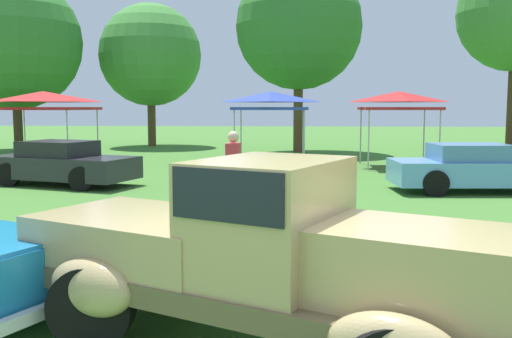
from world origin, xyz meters
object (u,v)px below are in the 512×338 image
object	(u,v)px
canopy_tent_left_field	(43,99)
canopy_tent_center_field	(271,100)
show_car_charcoal	(62,164)
feature_pickup_truck	(261,254)
spectator_near_truck	(233,171)
canopy_tent_right_field	(399,99)
show_car_skyblue	(474,168)

from	to	relation	value
canopy_tent_left_field	canopy_tent_center_field	xyz separation A→B (m)	(8.02, 0.88, -0.00)
show_car_charcoal	feature_pickup_truck	bearing A→B (deg)	-59.21
spectator_near_truck	canopy_tent_right_field	world-z (taller)	canopy_tent_right_field
feature_pickup_truck	spectator_near_truck	bearing A→B (deg)	98.54
canopy_tent_right_field	canopy_tent_left_field	bearing A→B (deg)	-175.63
show_car_charcoal	canopy_tent_left_field	size ratio (longest dim) A/B	1.37
feature_pickup_truck	spectator_near_truck	distance (m)	5.98
spectator_near_truck	canopy_tent_left_field	size ratio (longest dim) A/B	0.53
canopy_tent_left_field	canopy_tent_center_field	world-z (taller)	same
show_car_charcoal	canopy_tent_center_field	xyz separation A→B (m)	(5.53, 5.34, 1.82)
canopy_tent_center_field	canopy_tent_right_field	world-z (taller)	same
feature_pickup_truck	canopy_tent_center_field	xyz separation A→B (m)	(-0.59, 15.61, 1.55)
feature_pickup_truck	canopy_tent_right_field	bearing A→B (deg)	75.85
canopy_tent_center_field	canopy_tent_right_field	bearing A→B (deg)	0.97
show_car_skyblue	canopy_tent_center_field	size ratio (longest dim) A/B	1.58
show_car_charcoal	canopy_tent_right_field	bearing A→B (deg)	28.23
feature_pickup_truck	canopy_tent_left_field	xyz separation A→B (m)	(-8.62, 14.73, 1.55)
feature_pickup_truck	spectator_near_truck	xyz separation A→B (m)	(-0.89, 5.92, 0.04)
canopy_tent_left_field	show_car_skyblue	bearing A→B (deg)	-20.12
feature_pickup_truck	show_car_skyblue	xyz separation A→B (m)	(4.84, 9.80, -0.27)
show_car_charcoal	canopy_tent_center_field	world-z (taller)	canopy_tent_center_field
spectator_near_truck	canopy_tent_left_field	xyz separation A→B (m)	(-7.73, 8.81, 1.51)
show_car_skyblue	canopy_tent_left_field	size ratio (longest dim) A/B	1.35
show_car_skyblue	canopy_tent_right_field	xyz separation A→B (m)	(-0.89, 5.89, 1.82)
show_car_skyblue	canopy_tent_center_field	world-z (taller)	canopy_tent_center_field
spectator_near_truck	canopy_tent_left_field	bearing A→B (deg)	131.25
feature_pickup_truck	canopy_tent_right_field	xyz separation A→B (m)	(3.96, 15.69, 1.55)
show_car_skyblue	spectator_near_truck	bearing A→B (deg)	-145.89
show_car_charcoal	show_car_skyblue	xyz separation A→B (m)	(10.97, -0.48, 0.00)
canopy_tent_center_field	canopy_tent_right_field	xyz separation A→B (m)	(4.55, 0.08, -0.00)
show_car_charcoal	show_car_skyblue	world-z (taller)	same
spectator_near_truck	canopy_tent_right_field	distance (m)	11.01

